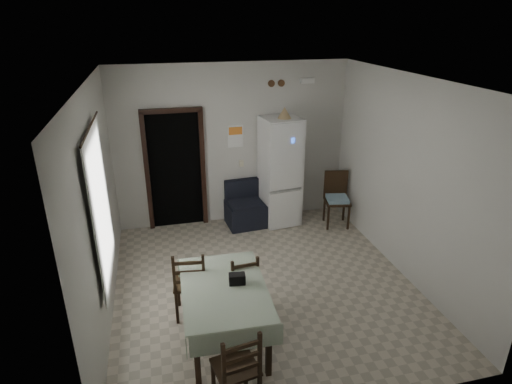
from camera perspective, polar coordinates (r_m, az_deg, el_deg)
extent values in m
plane|color=#A89E8A|center=(6.36, 1.10, -12.16)|extent=(4.50, 4.50, 0.00)
cube|color=black|center=(7.95, -10.81, 3.27)|extent=(0.90, 0.45, 2.10)
cube|color=black|center=(7.71, -14.31, 2.35)|extent=(0.08, 0.10, 2.18)
cube|color=black|center=(7.75, -7.07, 3.01)|extent=(0.08, 0.10, 2.18)
cube|color=black|center=(7.43, -11.30, 10.62)|extent=(1.06, 0.10, 0.08)
cube|color=silver|center=(5.33, -21.13, -1.95)|extent=(0.10, 1.20, 1.60)
cube|color=silver|center=(5.32, -19.96, -1.85)|extent=(0.02, 1.45, 1.85)
cylinder|color=black|center=(5.02, -21.28, 8.08)|extent=(0.02, 1.60, 0.02)
cube|color=white|center=(7.69, -2.75, 7.44)|extent=(0.28, 0.02, 0.40)
cube|color=orange|center=(7.66, -2.75, 8.15)|extent=(0.24, 0.01, 0.14)
cube|color=beige|center=(7.86, -1.96, 3.83)|extent=(0.08, 0.02, 0.12)
cylinder|color=brown|center=(7.65, 2.06, 14.26)|extent=(0.12, 0.03, 0.12)
cylinder|color=brown|center=(7.70, 3.39, 14.29)|extent=(0.12, 0.03, 0.12)
cube|color=white|center=(7.82, 6.85, 14.53)|extent=(0.25, 0.07, 0.09)
cone|color=tan|center=(7.41, 3.83, 10.51)|extent=(0.26, 0.26, 0.19)
cube|color=black|center=(5.02, -2.54, -11.49)|extent=(0.20, 0.13, 0.12)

